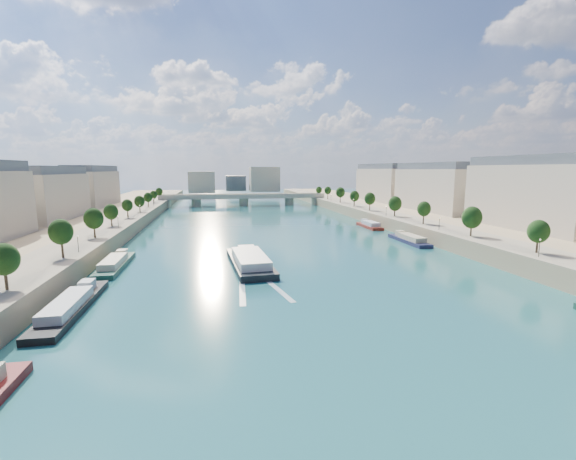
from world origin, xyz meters
name	(u,v)px	position (x,y,z in m)	size (l,w,h in m)	color
ground	(275,242)	(0.00, 100.00, 0.00)	(700.00, 700.00, 0.00)	#0E393E
quay_left	(44,243)	(-72.00, 100.00, 2.50)	(44.00, 520.00, 5.00)	#9E8460
quay_right	(463,229)	(72.00, 100.00, 2.50)	(44.00, 520.00, 5.00)	#9E8460
pave_left	(96,233)	(-57.00, 100.00, 5.05)	(14.00, 520.00, 0.10)	gray
pave_right	(427,224)	(57.00, 100.00, 5.05)	(14.00, 520.00, 0.10)	gray
trees_left	(103,215)	(-55.00, 102.00, 10.48)	(4.80, 268.80, 8.26)	#382B1E
trees_right	(409,206)	(55.00, 110.00, 10.48)	(4.80, 268.80, 8.26)	#382B1E
lamps_left	(101,229)	(-52.50, 90.00, 7.78)	(0.36, 200.36, 4.28)	black
lamps_right	(409,215)	(52.50, 105.00, 7.78)	(0.36, 200.36, 4.28)	black
buildings_left	(12,195)	(-85.00, 112.00, 16.45)	(16.00, 226.00, 23.20)	#C3AF96
buildings_right	(475,190)	(85.00, 112.00, 16.45)	(16.00, 226.00, 23.20)	#C3AF96
skyline	(240,181)	(3.19, 319.52, 14.66)	(79.00, 42.00, 22.00)	#C3AF96
bridge	(244,198)	(0.00, 237.82, 5.08)	(112.00, 12.00, 8.15)	#C1B79E
tour_barge	(250,261)	(-11.45, 68.78, 1.24)	(10.84, 31.71, 4.24)	black
wake	(257,285)	(-11.45, 52.27, 0.02)	(10.75, 26.03, 0.04)	silver
moored_barges_left	(32,344)	(-45.50, 27.54, 0.84)	(5.00, 121.95, 3.60)	#1A1B3A
moored_barges_right	(491,270)	(45.50, 51.16, 0.84)	(5.00, 163.09, 3.60)	black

